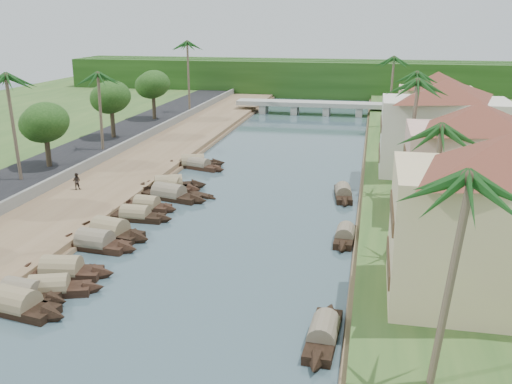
# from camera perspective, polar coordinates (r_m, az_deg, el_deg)

# --- Properties ---
(ground) EXTENTS (220.00, 220.00, 0.00)m
(ground) POSITION_cam_1_polar(r_m,az_deg,el_deg) (40.79, -5.95, -8.41)
(ground) COLOR #3A5057
(ground) RESTS_ON ground
(left_bank) EXTENTS (10.00, 180.00, 0.80)m
(left_bank) POSITION_cam_1_polar(r_m,az_deg,el_deg) (63.83, -14.36, 0.99)
(left_bank) COLOR brown
(left_bank) RESTS_ON ground
(right_bank) EXTENTS (16.00, 180.00, 1.20)m
(right_bank) POSITION_cam_1_polar(r_m,az_deg,el_deg) (58.05, 18.54, -0.77)
(right_bank) COLOR #294D1F
(right_bank) RESTS_ON ground
(road) EXTENTS (8.00, 180.00, 1.40)m
(road) POSITION_cam_1_polar(r_m,az_deg,el_deg) (67.85, -20.86, 1.59)
(road) COLOR black
(road) RESTS_ON ground
(retaining_wall) EXTENTS (0.40, 180.00, 1.10)m
(retaining_wall) POSITION_cam_1_polar(r_m,az_deg,el_deg) (65.51, -17.73, 1.97)
(retaining_wall) COLOR slate
(retaining_wall) RESTS_ON left_bank
(treeline) EXTENTS (120.00, 14.00, 8.00)m
(treeline) POSITION_cam_1_polar(r_m,az_deg,el_deg) (136.19, 6.86, 11.24)
(treeline) COLOR #17370F
(treeline) RESTS_ON ground
(bridge) EXTENTS (28.00, 4.00, 2.40)m
(bridge) POSITION_cam_1_polar(r_m,az_deg,el_deg) (108.79, 5.51, 8.63)
(bridge) COLOR #97978D
(bridge) RESTS_ON ground
(building_near) EXTENTS (14.85, 14.85, 10.20)m
(building_near) POSITION_cam_1_polar(r_m,az_deg,el_deg) (35.64, 23.18, -2.50)
(building_near) COLOR #CBB288
(building_near) RESTS_ON right_bank
(building_mid) EXTENTS (14.11, 14.11, 9.70)m
(building_mid) POSITION_cam_1_polar(r_m,az_deg,el_deg) (51.04, 20.95, 3.07)
(building_mid) COLOR beige
(building_mid) RESTS_ON right_bank
(building_far) EXTENTS (15.59, 15.59, 10.20)m
(building_far) POSITION_cam_1_polar(r_m,az_deg,el_deg) (64.44, 18.25, 6.28)
(building_far) COLOR beige
(building_far) RESTS_ON right_bank
(building_distant) EXTENTS (12.62, 12.62, 9.20)m
(building_distant) POSITION_cam_1_polar(r_m,az_deg,el_deg) (84.27, 17.50, 8.36)
(building_distant) COLOR #CBB288
(building_distant) RESTS_ON right_bank
(sampan_1) EXTENTS (7.88, 3.05, 2.28)m
(sampan_1) POSITION_cam_1_polar(r_m,az_deg,el_deg) (38.90, -22.86, -10.40)
(sampan_1) COLOR black
(sampan_1) RESTS_ON ground
(sampan_2) EXTENTS (7.36, 3.75, 1.96)m
(sampan_2) POSITION_cam_1_polar(r_m,az_deg,el_deg) (40.31, -19.95, -9.09)
(sampan_2) COLOR black
(sampan_2) RESTS_ON ground
(sampan_3) EXTENTS (7.13, 2.28, 1.93)m
(sampan_3) POSITION_cam_1_polar(r_m,az_deg,el_deg) (40.38, -22.34, -9.33)
(sampan_3) COLOR black
(sampan_3) RESTS_ON ground
(sampan_4) EXTENTS (7.92, 2.79, 2.21)m
(sampan_4) POSITION_cam_1_polar(r_m,az_deg,el_deg) (42.68, -18.84, -7.48)
(sampan_4) COLOR black
(sampan_4) RESTS_ON ground
(sampan_5) EXTENTS (8.07, 3.49, 2.47)m
(sampan_5) POSITION_cam_1_polar(r_m,az_deg,el_deg) (48.94, -14.38, -3.90)
(sampan_5) COLOR black
(sampan_5) RESTS_ON ground
(sampan_6) EXTENTS (7.80, 2.55, 2.28)m
(sampan_6) POSITION_cam_1_polar(r_m,az_deg,el_deg) (46.91, -15.80, -4.95)
(sampan_6) COLOR black
(sampan_6) RESTS_ON ground
(sampan_7) EXTENTS (7.25, 1.72, 1.97)m
(sampan_7) POSITION_cam_1_polar(r_m,az_deg,el_deg) (52.45, -11.97, -2.33)
(sampan_7) COLOR black
(sampan_7) RESTS_ON ground
(sampan_8) EXTENTS (6.42, 2.02, 2.00)m
(sampan_8) POSITION_cam_1_polar(r_m,az_deg,el_deg) (54.91, -10.85, -1.37)
(sampan_8) COLOR black
(sampan_8) RESTS_ON ground
(sampan_9) EXTENTS (9.29, 4.02, 2.30)m
(sampan_9) POSITION_cam_1_polar(r_m,az_deg,el_deg) (57.99, -8.70, -0.26)
(sampan_9) COLOR black
(sampan_9) RESTS_ON ground
(sampan_10) EXTENTS (7.67, 2.16, 2.11)m
(sampan_10) POSITION_cam_1_polar(r_m,az_deg,el_deg) (60.80, -8.75, 0.55)
(sampan_10) COLOR black
(sampan_10) RESTS_ON ground
(sampan_11) EXTENTS (8.38, 5.10, 2.38)m
(sampan_11) POSITION_cam_1_polar(r_m,az_deg,el_deg) (60.95, -8.74, 0.60)
(sampan_11) COLOR black
(sampan_11) RESTS_ON ground
(sampan_12) EXTENTS (7.76, 3.77, 1.88)m
(sampan_12) POSITION_cam_1_polar(r_m,az_deg,el_deg) (69.13, -5.78, 2.66)
(sampan_12) COLOR black
(sampan_12) RESTS_ON ground
(sampan_13) EXTENTS (8.25, 4.42, 2.23)m
(sampan_13) POSITION_cam_1_polar(r_m,az_deg,el_deg) (70.19, -6.34, 2.87)
(sampan_13) COLOR black
(sampan_13) RESTS_ON ground
(sampan_14) EXTENTS (1.85, 7.74, 1.91)m
(sampan_14) POSITION_cam_1_polar(r_m,az_deg,el_deg) (33.30, 6.76, -13.90)
(sampan_14) COLOR black
(sampan_14) RESTS_ON ground
(sampan_15) EXTENTS (1.68, 6.57, 1.81)m
(sampan_15) POSITION_cam_1_polar(r_m,az_deg,el_deg) (47.25, 8.89, -4.34)
(sampan_15) COLOR black
(sampan_15) RESTS_ON ground
(sampan_16) EXTENTS (2.27, 7.65, 1.89)m
(sampan_16) POSITION_cam_1_polar(r_m,az_deg,el_deg) (58.42, 8.71, -0.14)
(sampan_16) COLOR black
(sampan_16) RESTS_ON ground
(canoe_1) EXTENTS (5.44, 2.69, 0.88)m
(canoe_1) POSITION_cam_1_polar(r_m,az_deg,el_deg) (43.48, -18.55, -7.44)
(canoe_1) COLOR black
(canoe_1) RESTS_ON ground
(canoe_2) EXTENTS (5.32, 3.18, 0.81)m
(canoe_2) POSITION_cam_1_polar(r_m,az_deg,el_deg) (58.94, -5.98, -0.19)
(canoe_2) COLOR black
(canoe_2) RESTS_ON ground
(palm_0) EXTENTS (3.20, 3.20, 11.57)m
(palm_0) POSITION_cam_1_polar(r_m,az_deg,el_deg) (25.02, 19.30, 1.05)
(palm_0) COLOR #705F4B
(palm_0) RESTS_ON ground
(palm_1) EXTENTS (3.20, 3.20, 10.86)m
(palm_1) POSITION_cam_1_polar(r_m,az_deg,el_deg) (39.96, 18.02, 5.88)
(palm_1) COLOR #705F4B
(palm_1) RESTS_ON ground
(palm_2) EXTENTS (3.20, 3.20, 12.34)m
(palm_2) POSITION_cam_1_polar(r_m,az_deg,el_deg) (54.67, 15.51, 10.40)
(palm_2) COLOR #705F4B
(palm_2) RESTS_ON ground
(palm_3) EXTENTS (3.20, 3.20, 11.22)m
(palm_3) POSITION_cam_1_polar(r_m,az_deg,el_deg) (75.22, 15.32, 11.25)
(palm_3) COLOR #705F4B
(palm_3) RESTS_ON ground
(palm_5) EXTENTS (3.20, 3.20, 12.18)m
(palm_5) POSITION_cam_1_polar(r_m,az_deg,el_deg) (62.31, -23.56, 10.40)
(palm_5) COLOR #705F4B
(palm_5) RESTS_ON ground
(palm_6) EXTENTS (3.20, 3.20, 11.04)m
(palm_6) POSITION_cam_1_polar(r_m,az_deg,el_deg) (74.11, -15.59, 11.16)
(palm_6) COLOR #705F4B
(palm_6) RESTS_ON ground
(palm_7) EXTENTS (3.20, 3.20, 12.02)m
(palm_7) POSITION_cam_1_polar(r_m,az_deg,el_deg) (90.70, 13.53, 12.75)
(palm_7) COLOR #705F4B
(palm_7) RESTS_ON ground
(palm_8) EXTENTS (3.20, 3.20, 13.60)m
(palm_8) POSITION_cam_1_polar(r_m,az_deg,el_deg) (102.00, -6.88, 14.48)
(palm_8) COLOR #705F4B
(palm_8) RESTS_ON ground
(tree_3) EXTENTS (5.06, 5.06, 7.05)m
(tree_3) POSITION_cam_1_polar(r_m,az_deg,el_deg) (67.61, -20.36, 6.46)
(tree_3) COLOR #423626
(tree_3) RESTS_ON ground
(tree_4) EXTENTS (5.12, 5.12, 7.69)m
(tree_4) POSITION_cam_1_polar(r_m,az_deg,el_deg) (81.99, -14.31, 9.11)
(tree_4) COLOR #423626
(tree_4) RESTS_ON ground
(tree_5) EXTENTS (5.15, 5.15, 7.74)m
(tree_5) POSITION_cam_1_polar(r_m,az_deg,el_deg) (96.15, -10.28, 10.48)
(tree_5) COLOR #423626
(tree_5) RESTS_ON ground
(tree_6) EXTENTS (5.03, 5.03, 6.99)m
(tree_6) POSITION_cam_1_polar(r_m,az_deg,el_deg) (65.72, 22.53, 5.74)
(tree_6) COLOR #423626
(tree_6) RESTS_ON ground
(person_far) EXTENTS (0.91, 0.75, 1.71)m
(person_far) POSITION_cam_1_polar(r_m,az_deg,el_deg) (60.36, -17.50, 1.05)
(person_far) COLOR #2C241F
(person_far) RESTS_ON left_bank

